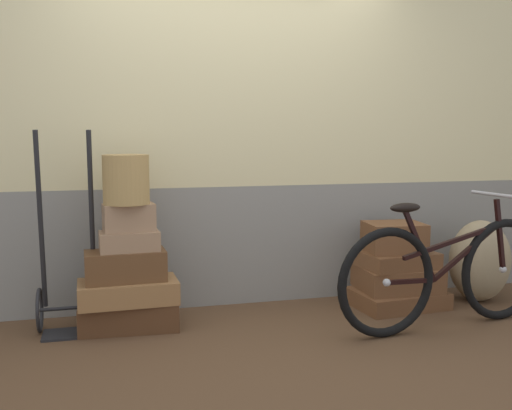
{
  "coord_description": "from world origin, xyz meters",
  "views": [
    {
      "loc": [
        -0.91,
        -3.47,
        1.29
      ],
      "look_at": [
        0.08,
        0.29,
        0.81
      ],
      "focal_mm": 41.16,
      "sensor_mm": 36.0,
      "label": 1
    }
  ],
  "objects_px": {
    "luggage_trolley": "(69,285)",
    "suitcase_7": "(397,259)",
    "suitcase_5": "(397,298)",
    "suitcase_3": "(129,241)",
    "burlap_sack": "(480,261)",
    "suitcase_1": "(128,292)",
    "wicker_basket": "(126,179)",
    "suitcase_0": "(129,314)",
    "suitcase_8": "(394,237)",
    "suitcase_4": "(129,217)",
    "suitcase_2": "(125,266)",
    "suitcase_6": "(397,278)",
    "bicycle": "(447,273)"
  },
  "relations": [
    {
      "from": "burlap_sack",
      "to": "wicker_basket",
      "type": "bearing_deg",
      "value": 179.46
    },
    {
      "from": "suitcase_4",
      "to": "suitcase_5",
      "type": "relative_size",
      "value": 0.5
    },
    {
      "from": "suitcase_5",
      "to": "bicycle",
      "type": "relative_size",
      "value": 0.39
    },
    {
      "from": "suitcase_4",
      "to": "suitcase_8",
      "type": "height_order",
      "value": "suitcase_4"
    },
    {
      "from": "suitcase_1",
      "to": "suitcase_4",
      "type": "relative_size",
      "value": 1.96
    },
    {
      "from": "wicker_basket",
      "to": "suitcase_5",
      "type": "bearing_deg",
      "value": -0.01
    },
    {
      "from": "suitcase_6",
      "to": "suitcase_3",
      "type": "bearing_deg",
      "value": -177.23
    },
    {
      "from": "suitcase_3",
      "to": "wicker_basket",
      "type": "distance_m",
      "value": 0.4
    },
    {
      "from": "suitcase_1",
      "to": "suitcase_3",
      "type": "relative_size",
      "value": 1.68
    },
    {
      "from": "suitcase_4",
      "to": "suitcase_2",
      "type": "bearing_deg",
      "value": -152.59
    },
    {
      "from": "suitcase_5",
      "to": "suitcase_7",
      "type": "bearing_deg",
      "value": 103.61
    },
    {
      "from": "suitcase_0",
      "to": "suitcase_2",
      "type": "xyz_separation_m",
      "value": [
        -0.02,
        -0.03,
        0.34
      ]
    },
    {
      "from": "luggage_trolley",
      "to": "suitcase_3",
      "type": "bearing_deg",
      "value": -10.79
    },
    {
      "from": "luggage_trolley",
      "to": "suitcase_7",
      "type": "bearing_deg",
      "value": -1.13
    },
    {
      "from": "suitcase_1",
      "to": "suitcase_3",
      "type": "distance_m",
      "value": 0.33
    },
    {
      "from": "suitcase_4",
      "to": "suitcase_6",
      "type": "xyz_separation_m",
      "value": [
        1.96,
        0.02,
        -0.53
      ]
    },
    {
      "from": "suitcase_0",
      "to": "suitcase_2",
      "type": "distance_m",
      "value": 0.34
    },
    {
      "from": "luggage_trolley",
      "to": "bicycle",
      "type": "distance_m",
      "value": 2.48
    },
    {
      "from": "suitcase_5",
      "to": "suitcase_7",
      "type": "xyz_separation_m",
      "value": [
        -0.0,
        0.01,
        0.29
      ]
    },
    {
      "from": "suitcase_4",
      "to": "suitcase_7",
      "type": "height_order",
      "value": "suitcase_4"
    },
    {
      "from": "wicker_basket",
      "to": "suitcase_1",
      "type": "bearing_deg",
      "value": -104.22
    },
    {
      "from": "suitcase_7",
      "to": "wicker_basket",
      "type": "relative_size",
      "value": 1.68
    },
    {
      "from": "suitcase_2",
      "to": "suitcase_5",
      "type": "distance_m",
      "value": 2.01
    },
    {
      "from": "suitcase_5",
      "to": "suitcase_6",
      "type": "distance_m",
      "value": 0.15
    },
    {
      "from": "suitcase_4",
      "to": "suitcase_6",
      "type": "distance_m",
      "value": 2.03
    },
    {
      "from": "suitcase_4",
      "to": "bicycle",
      "type": "bearing_deg",
      "value": -20.48
    },
    {
      "from": "suitcase_5",
      "to": "suitcase_7",
      "type": "distance_m",
      "value": 0.29
    },
    {
      "from": "suitcase_2",
      "to": "suitcase_4",
      "type": "relative_size",
      "value": 1.58
    },
    {
      "from": "suitcase_0",
      "to": "suitcase_8",
      "type": "height_order",
      "value": "suitcase_8"
    },
    {
      "from": "suitcase_6",
      "to": "luggage_trolley",
      "type": "height_order",
      "value": "luggage_trolley"
    },
    {
      "from": "suitcase_4",
      "to": "suitcase_8",
      "type": "xyz_separation_m",
      "value": [
        1.92,
        0.02,
        -0.22
      ]
    },
    {
      "from": "suitcase_0",
      "to": "suitcase_5",
      "type": "bearing_deg",
      "value": 2.95
    },
    {
      "from": "suitcase_1",
      "to": "suitcase_7",
      "type": "height_order",
      "value": "suitcase_7"
    },
    {
      "from": "suitcase_1",
      "to": "suitcase_2",
      "type": "bearing_deg",
      "value": 140.24
    },
    {
      "from": "suitcase_2",
      "to": "luggage_trolley",
      "type": "bearing_deg",
      "value": 165.99
    },
    {
      "from": "suitcase_3",
      "to": "burlap_sack",
      "type": "xyz_separation_m",
      "value": [
        2.63,
        -0.01,
        -0.28
      ]
    },
    {
      "from": "suitcase_0",
      "to": "suitcase_4",
      "type": "bearing_deg",
      "value": -41.14
    },
    {
      "from": "suitcase_1",
      "to": "wicker_basket",
      "type": "height_order",
      "value": "wicker_basket"
    },
    {
      "from": "luggage_trolley",
      "to": "suitcase_4",
      "type": "bearing_deg",
      "value": -8.09
    },
    {
      "from": "suitcase_0",
      "to": "suitcase_2",
      "type": "relative_size",
      "value": 1.24
    },
    {
      "from": "burlap_sack",
      "to": "suitcase_1",
      "type": "bearing_deg",
      "value": -179.93
    },
    {
      "from": "suitcase_2",
      "to": "suitcase_5",
      "type": "relative_size",
      "value": 0.79
    },
    {
      "from": "suitcase_8",
      "to": "wicker_basket",
      "type": "height_order",
      "value": "wicker_basket"
    },
    {
      "from": "suitcase_6",
      "to": "suitcase_2",
      "type": "bearing_deg",
      "value": -177.2
    },
    {
      "from": "suitcase_3",
      "to": "suitcase_7",
      "type": "distance_m",
      "value": 1.96
    },
    {
      "from": "suitcase_2",
      "to": "burlap_sack",
      "type": "bearing_deg",
      "value": -2.23
    },
    {
      "from": "wicker_basket",
      "to": "suitcase_3",
      "type": "bearing_deg",
      "value": -59.65
    },
    {
      "from": "luggage_trolley",
      "to": "suitcase_1",
      "type": "bearing_deg",
      "value": -12.95
    },
    {
      "from": "suitcase_0",
      "to": "suitcase_2",
      "type": "height_order",
      "value": "suitcase_2"
    },
    {
      "from": "suitcase_3",
      "to": "suitcase_5",
      "type": "distance_m",
      "value": 2.02
    }
  ]
}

